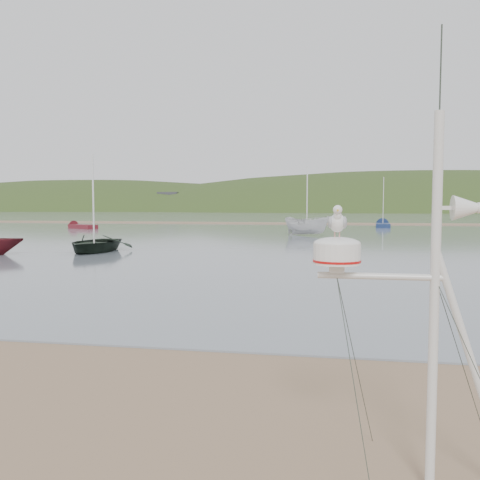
% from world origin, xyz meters
% --- Properties ---
extents(ground, '(560.00, 560.00, 0.00)m').
position_xyz_m(ground, '(0.00, 0.00, 0.00)').
color(ground, '#7E6249').
rests_on(ground, ground).
extents(water, '(560.00, 256.00, 0.04)m').
position_xyz_m(water, '(0.00, 132.00, 0.02)').
color(water, slate).
rests_on(water, ground).
extents(sandbar, '(560.00, 7.00, 0.07)m').
position_xyz_m(sandbar, '(0.00, 70.00, 0.07)').
color(sandbar, '#7E6249').
rests_on(sandbar, water).
extents(hill_ridge, '(620.00, 180.00, 80.00)m').
position_xyz_m(hill_ridge, '(18.52, 235.00, -19.70)').
color(hill_ridge, '#273A17').
rests_on(hill_ridge, ground).
extents(far_cottages, '(294.40, 6.30, 8.00)m').
position_xyz_m(far_cottages, '(3.00, 196.00, 4.00)').
color(far_cottages, silver).
rests_on(far_cottages, ground).
extents(mast_rig, '(2.02, 2.16, 4.56)m').
position_xyz_m(mast_rig, '(4.50, -0.36, 1.10)').
color(mast_rig, silver).
rests_on(mast_rig, ground).
extents(boat_dark, '(3.57, 1.10, 4.98)m').
position_xyz_m(boat_dark, '(-10.32, 22.76, 2.53)').
color(boat_dark, black).
rests_on(boat_dark, water).
extents(boat_white, '(2.46, 2.44, 4.70)m').
position_xyz_m(boat_white, '(1.46, 41.30, 2.39)').
color(boat_white, silver).
rests_on(boat_white, water).
extents(dinghy_red_far, '(5.48, 3.99, 1.35)m').
position_xyz_m(dinghy_red_far, '(-26.19, 50.60, 0.29)').
color(dinghy_red_far, '#5B141C').
rests_on(dinghy_red_far, ground).
extents(sailboat_blue_far, '(2.18, 6.95, 6.81)m').
position_xyz_m(sailboat_blue_far, '(10.15, 61.48, 0.30)').
color(sailboat_blue_far, '#16274E').
rests_on(sailboat_blue_far, ground).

